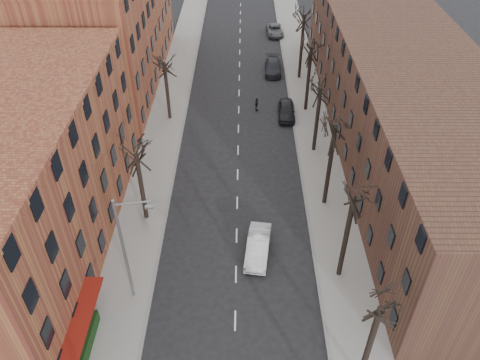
{
  "coord_description": "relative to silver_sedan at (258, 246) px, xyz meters",
  "views": [
    {
      "loc": [
        0.45,
        -10.63,
        27.18
      ],
      "look_at": [
        0.26,
        18.21,
        4.0
      ],
      "focal_mm": 35.0,
      "sensor_mm": 36.0,
      "label": 1
    }
  ],
  "objects": [
    {
      "name": "parked_car_near",
      "position": [
        3.63,
        20.43,
        -0.01
      ],
      "size": [
        1.97,
        4.62,
        1.55
      ],
      "primitive_type": "imported",
      "rotation": [
        0.0,
        0.0,
        -0.03
      ],
      "color": "black",
      "rests_on": "ground"
    },
    {
      "name": "tree_right_c",
      "position": [
        5.93,
        5.91,
        -0.79
      ],
      "size": [
        5.2,
        5.2,
        11.6
      ],
      "primitive_type": null,
      "color": "black",
      "rests_on": "ground"
    },
    {
      "name": "hedge",
      "position": [
        -11.17,
        -9.09,
        -0.14
      ],
      "size": [
        0.8,
        6.0,
        1.0
      ],
      "primitive_type": "cube",
      "color": "#193713",
      "rests_on": "sidewalk_left"
    },
    {
      "name": "silver_sedan",
      "position": [
        0.0,
        0.0,
        0.0
      ],
      "size": [
        2.25,
        4.94,
        1.57
      ],
      "primitive_type": "imported",
      "rotation": [
        0.0,
        0.0,
        -0.13
      ],
      "color": "silver",
      "rests_on": "ground"
    },
    {
      "name": "tree_left_a",
      "position": [
        -9.27,
        3.91,
        -0.79
      ],
      "size": [
        5.2,
        5.2,
        9.5
      ],
      "primitive_type": null,
      "color": "black",
      "rests_on": "ground"
    },
    {
      "name": "awning_left",
      "position": [
        -11.07,
        -8.09,
        -0.79
      ],
      "size": [
        1.2,
        7.0,
        0.15
      ],
      "primitive_type": "cube",
      "color": "maroon",
      "rests_on": "ground"
    },
    {
      "name": "tree_right_b",
      "position": [
        5.93,
        -2.09,
        -0.79
      ],
      "size": [
        5.2,
        5.2,
        10.8
      ],
      "primitive_type": null,
      "color": "black",
      "rests_on": "ground"
    },
    {
      "name": "building_right",
      "position": [
        14.33,
        15.91,
        4.21
      ],
      "size": [
        12.0,
        50.0,
        10.0
      ],
      "primitive_type": "cube",
      "color": "#4B3123",
      "rests_on": "ground"
    },
    {
      "name": "tree_right_f",
      "position": [
        5.93,
        29.91,
        -0.79
      ],
      "size": [
        5.2,
        5.2,
        11.6
      ],
      "primitive_type": null,
      "color": "black",
      "rests_on": "ground"
    },
    {
      "name": "parked_car_far",
      "position": [
        3.58,
        44.36,
        -0.09
      ],
      "size": [
        2.58,
        5.1,
        1.38
      ],
      "primitive_type": "imported",
      "rotation": [
        0.0,
        0.0,
        0.06
      ],
      "color": "#4E5055",
      "rests_on": "ground"
    },
    {
      "name": "tree_right_d",
      "position": [
        5.93,
        13.91,
        -0.79
      ],
      "size": [
        5.2,
        5.2,
        10.0
      ],
      "primitive_type": null,
      "color": "black",
      "rests_on": "ground"
    },
    {
      "name": "sidewalk_right",
      "position": [
        6.33,
        20.91,
        -0.71
      ],
      "size": [
        4.0,
        90.0,
        0.15
      ],
      "primitive_type": "cube",
      "color": "gray",
      "rests_on": "ground"
    },
    {
      "name": "sidewalk_left",
      "position": [
        -9.67,
        20.91,
        -0.71
      ],
      "size": [
        4.0,
        90.0,
        0.15
      ],
      "primitive_type": "cube",
      "color": "gray",
      "rests_on": "ground"
    },
    {
      "name": "tree_left_b",
      "position": [
        -9.27,
        19.91,
        -0.79
      ],
      "size": [
        5.2,
        5.2,
        9.5
      ],
      "primitive_type": null,
      "color": "black",
      "rests_on": "ground"
    },
    {
      "name": "building_left_far",
      "position": [
        -17.67,
        29.91,
        6.21
      ],
      "size": [
        12.0,
        28.0,
        14.0
      ],
      "primitive_type": "cube",
      "color": "brown",
      "rests_on": "ground"
    },
    {
      "name": "tree_right_e",
      "position": [
        5.93,
        21.91,
        -0.79
      ],
      "size": [
        5.2,
        5.2,
        10.8
      ],
      "primitive_type": null,
      "color": "black",
      "rests_on": "ground"
    },
    {
      "name": "streetlight",
      "position": [
        -8.7,
        -4.09,
        4.23
      ],
      "size": [
        2.45,
        0.22,
        9.03
      ],
      "color": "slate",
      "rests_on": "ground"
    },
    {
      "name": "pedestrian_crossing",
      "position": [
        0.35,
        21.76,
        0.0
      ],
      "size": [
        0.52,
        0.97,
        1.58
      ],
      "primitive_type": "imported",
      "rotation": [
        0.0,
        0.0,
        1.42
      ],
      "color": "black",
      "rests_on": "ground"
    },
    {
      "name": "building_left_near",
      "position": [
        -17.67,
        0.91,
        5.21
      ],
      "size": [
        12.0,
        26.0,
        12.0
      ],
      "primitive_type": "cube",
      "color": "brown",
      "rests_on": "ground"
    },
    {
      "name": "parked_car_mid",
      "position": [
        2.67,
        31.57,
        -0.04
      ],
      "size": [
        2.24,
        5.2,
        1.49
      ],
      "primitive_type": "imported",
      "rotation": [
        0.0,
        0.0,
        -0.03
      ],
      "color": "#212229",
      "rests_on": "ground"
    }
  ]
}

